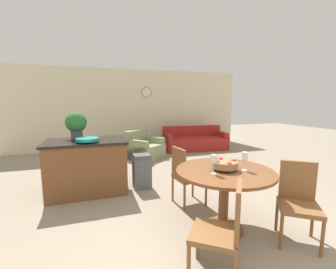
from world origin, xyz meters
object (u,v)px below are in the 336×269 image
Objects in this scene: dining_table at (224,184)px; kitchen_island at (87,166)px; trash_bin at (142,171)px; dining_chair_far_side at (185,173)px; armchair at (144,148)px; potted_plant at (76,124)px; teal_bowl at (87,139)px; fruit_bowl at (225,164)px; wine_glass_left at (214,160)px; dining_chair_near_right at (298,198)px; dining_chair_near_left at (224,228)px; wine_glass_right at (245,157)px; couch at (195,141)px.

dining_table is 2.45m from kitchen_island.
kitchen_island reaches higher than trash_bin.
armchair is at bearing 172.03° from dining_chair_far_side.
potted_plant reaches higher than trash_bin.
teal_bowl is (0.03, -0.22, 0.51)m from kitchen_island.
fruit_bowl reaches higher than dining_table.
dining_chair_far_side reaches higher than fruit_bowl.
wine_glass_left is at bearing -50.78° from teal_bowl.
dining_chair_far_side is (-0.88, 1.26, 0.00)m from dining_chair_near_right.
trash_bin is at bearing 104.47° from wine_glass_left.
teal_bowl reaches higher than dining_chair_far_side.
teal_bowl reaches higher than dining_chair_near_right.
dining_chair_near_left is (-0.45, -0.70, -0.10)m from dining_table.
trash_bin is 0.53× the size of armchair.
trash_bin is (0.92, 0.10, -0.67)m from teal_bowl.
wine_glass_right reaches higher than dining_chair_far_side.
armchair is (-0.36, 4.03, -0.68)m from wine_glass_right.
wine_glass_right is 2.95m from potted_plant.
dining_chair_far_side is at bearing -29.28° from teal_bowl.
teal_bowl reaches higher than trash_bin.
potted_plant is at bearing -7.47° from dining_chair_near_right.
trash_bin is (-0.47, 1.80, -0.63)m from wine_glass_left.
trash_bin is (0.96, -0.12, -0.16)m from kitchen_island.
wine_glass_right is at bearing -9.59° from dining_chair_near_left.
couch reaches higher than trash_bin.
fruit_bowl is at bearing -48.23° from kitchen_island.
wine_glass_right is 4.10m from armchair.
dining_chair_near_right reaches higher than dining_table.
kitchen_island is at bearing 62.82° from dining_chair_near_left.
wine_glass_right reaches higher than dining_chair_near_right.
couch is at bearing 35.14° from potted_plant.
armchair is (1.49, 2.11, -0.20)m from kitchen_island.
dining_chair_near_right is 0.67× the size of kitchen_island.
wine_glass_left is at bearing -75.53° from trash_bin.
wine_glass_left reaches higher than dining_table.
armchair is (1.65, 1.88, -0.94)m from potted_plant.
wine_glass_left is 0.36× the size of trash_bin.
couch is at bearing 145.37° from dining_chair_far_side.
dining_table reaches higher than couch.
dining_table is 0.56× the size of couch.
dining_chair_far_side is 2.16m from potted_plant.
dining_table is 0.84m from dining_chair_far_side.
trash_bin is at bearing 116.28° from wine_glass_right.
dining_chair_far_side is 0.67× the size of kitchen_island.
wine_glass_left is at bearing -155.89° from fruit_bowl.
wine_glass_left reaches higher than fruit_bowl.
dining_table is 1.30× the size of dining_chair_near_left.
teal_bowl reaches higher than armchair.
wine_glass_right is at bearing -103.82° from couch.
dining_table is at bearing 33.34° from fruit_bowl.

